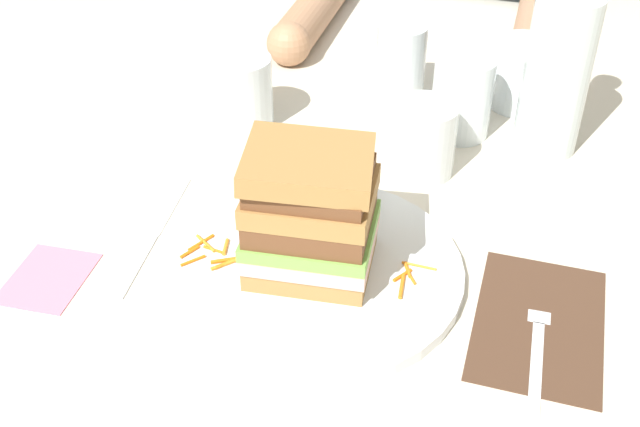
% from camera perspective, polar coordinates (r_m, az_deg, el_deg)
% --- Properties ---
extents(ground_plane, '(3.00, 3.00, 0.00)m').
position_cam_1_polar(ground_plane, '(0.76, -0.03, -4.55)').
color(ground_plane, beige).
extents(main_plate, '(0.29, 0.29, 0.01)m').
position_cam_1_polar(main_plate, '(0.75, -0.63, -4.13)').
color(main_plate, white).
rests_on(main_plate, ground_plane).
extents(sandwich, '(0.13, 0.12, 0.13)m').
position_cam_1_polar(sandwich, '(0.71, -0.70, -0.04)').
color(sandwich, '#A87A42').
rests_on(sandwich, main_plate).
extents(carrot_shred_0, '(0.02, 0.02, 0.00)m').
position_cam_1_polar(carrot_shred_0, '(0.75, -6.94, -3.67)').
color(carrot_shred_0, orange).
rests_on(carrot_shred_0, main_plate).
extents(carrot_shred_1, '(0.01, 0.02, 0.00)m').
position_cam_1_polar(carrot_shred_1, '(0.77, -9.39, -2.75)').
color(carrot_shred_1, orange).
rests_on(carrot_shred_1, main_plate).
extents(carrot_shred_2, '(0.01, 0.02, 0.00)m').
position_cam_1_polar(carrot_shred_2, '(0.77, -6.87, -2.46)').
color(carrot_shred_2, orange).
rests_on(carrot_shred_2, main_plate).
extents(carrot_shred_3, '(0.02, 0.02, 0.00)m').
position_cam_1_polar(carrot_shred_3, '(0.76, -6.65, -3.53)').
color(carrot_shred_3, orange).
rests_on(carrot_shred_3, main_plate).
extents(carrot_shred_4, '(0.02, 0.02, 0.00)m').
position_cam_1_polar(carrot_shred_4, '(0.76, -9.16, -3.38)').
color(carrot_shred_4, orange).
rests_on(carrot_shred_4, main_plate).
extents(carrot_shred_5, '(0.02, 0.01, 0.00)m').
position_cam_1_polar(carrot_shred_5, '(0.77, -7.71, -2.60)').
color(carrot_shred_5, orange).
rests_on(carrot_shred_5, main_plate).
extents(carrot_shred_6, '(0.03, 0.02, 0.00)m').
position_cam_1_polar(carrot_shred_6, '(0.76, -6.91, -3.37)').
color(carrot_shred_6, orange).
rests_on(carrot_shred_6, main_plate).
extents(carrot_shred_7, '(0.03, 0.02, 0.00)m').
position_cam_1_polar(carrot_shred_7, '(0.78, -8.13, -1.96)').
color(carrot_shred_7, orange).
rests_on(carrot_shred_7, main_plate).
extents(carrot_shred_8, '(0.02, 0.03, 0.00)m').
position_cam_1_polar(carrot_shred_8, '(0.78, -8.69, -2.25)').
color(carrot_shred_8, orange).
rests_on(carrot_shred_8, main_plate).
extents(carrot_shred_9, '(0.02, 0.02, 0.00)m').
position_cam_1_polar(carrot_shred_9, '(0.74, 5.97, -4.45)').
color(carrot_shred_9, orange).
rests_on(carrot_shred_9, main_plate).
extents(carrot_shred_10, '(0.01, 0.03, 0.00)m').
position_cam_1_polar(carrot_shred_10, '(0.73, 5.93, -5.28)').
color(carrot_shred_10, orange).
rests_on(carrot_shred_10, main_plate).
extents(carrot_shred_11, '(0.03, 0.00, 0.00)m').
position_cam_1_polar(carrot_shred_11, '(0.75, 7.17, -3.77)').
color(carrot_shred_11, orange).
rests_on(carrot_shred_11, main_plate).
extents(carrot_shred_12, '(0.01, 0.02, 0.00)m').
position_cam_1_polar(carrot_shred_12, '(0.74, 6.60, -4.60)').
color(carrot_shred_12, orange).
rests_on(carrot_shred_12, main_plate).
extents(carrot_shred_13, '(0.01, 0.02, 0.00)m').
position_cam_1_polar(carrot_shred_13, '(0.75, 6.35, -4.06)').
color(carrot_shred_13, orange).
rests_on(carrot_shred_13, main_plate).
extents(napkin_dark, '(0.11, 0.18, 0.00)m').
position_cam_1_polar(napkin_dark, '(0.74, 15.54, -7.59)').
color(napkin_dark, '#4C3323').
rests_on(napkin_dark, ground_plane).
extents(fork, '(0.02, 0.17, 0.00)m').
position_cam_1_polar(fork, '(0.72, 15.50, -8.63)').
color(fork, silver).
rests_on(fork, napkin_dark).
extents(knife, '(0.03, 0.20, 0.00)m').
position_cam_1_polar(knife, '(0.82, -12.12, -1.58)').
color(knife, silver).
rests_on(knife, ground_plane).
extents(juice_glass, '(0.07, 0.07, 0.08)m').
position_cam_1_polar(juice_glass, '(0.89, 7.40, 5.11)').
color(juice_glass, white).
rests_on(juice_glass, ground_plane).
extents(water_bottle, '(0.07, 0.07, 0.25)m').
position_cam_1_polar(water_bottle, '(0.93, 16.89, 10.43)').
color(water_bottle, silver).
rests_on(water_bottle, ground_plane).
extents(empty_tumbler_0, '(0.08, 0.08, 0.09)m').
position_cam_1_polar(empty_tumbler_0, '(0.98, -5.69, 8.77)').
color(empty_tumbler_0, silver).
rests_on(empty_tumbler_0, ground_plane).
extents(empty_tumbler_1, '(0.06, 0.06, 0.10)m').
position_cam_1_polar(empty_tumbler_1, '(1.04, 5.80, 10.86)').
color(empty_tumbler_1, silver).
rests_on(empty_tumbler_1, ground_plane).
extents(empty_tumbler_2, '(0.07, 0.07, 0.10)m').
position_cam_1_polar(empty_tumbler_2, '(0.97, 10.22, 8.30)').
color(empty_tumbler_2, silver).
rests_on(empty_tumbler_2, ground_plane).
extents(empty_tumbler_3, '(0.07, 0.07, 0.09)m').
position_cam_1_polar(empty_tumbler_3, '(1.05, 14.34, 9.74)').
color(empty_tumbler_3, silver).
rests_on(empty_tumbler_3, ground_plane).
extents(napkin_pink, '(0.08, 0.09, 0.00)m').
position_cam_1_polar(napkin_pink, '(0.80, -19.06, -4.41)').
color(napkin_pink, pink).
rests_on(napkin_pink, ground_plane).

